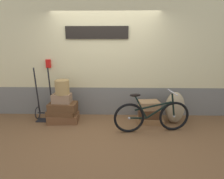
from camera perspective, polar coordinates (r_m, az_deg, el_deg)
The scene contains 13 objects.
ground at distance 4.25m, azimuth -2.32°, elevation -11.72°, with size 10.18×5.20×0.06m, color brown.
station_building at distance 4.68m, azimuth -1.70°, elevation 9.24°, with size 8.18×0.74×2.83m.
suitcase_0 at distance 4.64m, azimuth -14.30°, elevation -8.24°, with size 0.68×0.45×0.18m, color brown.
suitcase_1 at distance 4.60m, azimuth -14.75°, elevation -6.48°, with size 0.63×0.44×0.12m, color brown.
suitcase_2 at distance 4.52m, azimuth -14.55°, elevation -4.90°, with size 0.62×0.38×0.17m, color brown.
suitcase_3 at distance 4.49m, azimuth -14.85°, elevation -2.58°, with size 0.41×0.28×0.20m, color #937051.
suitcase_4 at distance 4.55m, azimuth 11.45°, elevation -8.91°, with size 0.58×0.40×0.12m, color olive.
suitcase_5 at distance 4.50m, azimuth 11.10°, elevation -6.92°, with size 0.49×0.37×0.20m, color #4C2D19.
suitcase_6 at distance 4.44m, azimuth 11.08°, elevation -4.58°, with size 0.45×0.33×0.18m, color #9E754C.
wicker_basket at distance 4.42m, azimuth -14.76°, elevation 0.70°, with size 0.32×0.32×0.32m, color #A8844C.
luggage_trolley at distance 4.83m, azimuth -19.55°, elevation -5.23°, with size 0.41×0.37×1.25m.
burlap_sack at distance 4.57m, azimuth 18.36°, elevation -5.19°, with size 0.43×0.36×0.73m, color #9E8966.
bicycle at distance 4.02m, azimuth 11.82°, elevation -7.81°, with size 1.58×0.46×0.85m.
Camera 1 is at (0.26, -3.80, 1.85)m, focal length 30.40 mm.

